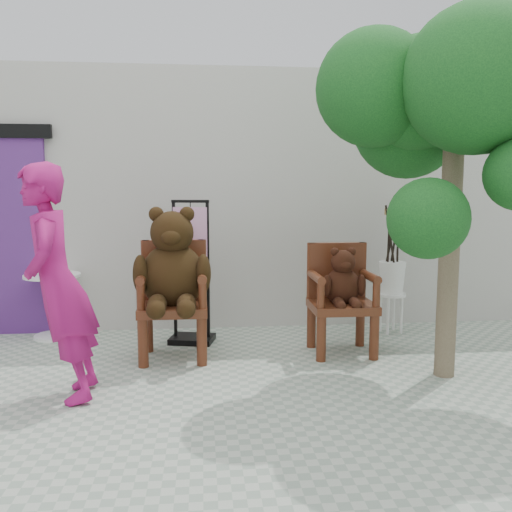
# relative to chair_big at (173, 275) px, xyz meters

# --- Properties ---
(ground_plane) EXTENTS (60.00, 60.00, 0.00)m
(ground_plane) POSITION_rel_chair_big_xyz_m (0.96, -1.48, -0.82)
(ground_plane) COLOR #A0A997
(ground_plane) RESTS_ON ground
(back_wall) EXTENTS (9.00, 1.00, 3.00)m
(back_wall) POSITION_rel_chair_big_xyz_m (0.96, 1.62, 0.68)
(back_wall) COLOR #B7B4AB
(back_wall) RESTS_ON ground
(chair_big) EXTENTS (0.72, 0.77, 1.46)m
(chair_big) POSITION_rel_chair_big_xyz_m (0.00, 0.00, 0.00)
(chair_big) COLOR #441D0E
(chair_big) RESTS_ON ground
(chair_small) EXTENTS (0.62, 0.57, 1.08)m
(chair_small) POSITION_rel_chair_big_xyz_m (1.65, 0.04, -0.17)
(chair_small) COLOR #441D0E
(chair_small) RESTS_ON ground
(person) EXTENTS (0.51, 0.71, 1.82)m
(person) POSITION_rel_chair_big_xyz_m (-0.81, -0.95, 0.09)
(person) COLOR #A41463
(person) RESTS_ON ground
(cafe_table) EXTENTS (0.60, 0.60, 0.70)m
(cafe_table) POSITION_rel_chair_big_xyz_m (-1.35, 0.87, -0.38)
(cafe_table) COLOR white
(cafe_table) RESTS_ON ground
(display_stand) EXTENTS (0.52, 0.44, 1.51)m
(display_stand) POSITION_rel_chair_big_xyz_m (0.16, 0.54, -0.23)
(display_stand) COLOR black
(display_stand) RESTS_ON ground
(stool_bucket) EXTENTS (0.32, 0.32, 1.45)m
(stool_bucket) POSITION_rel_chair_big_xyz_m (2.41, 0.71, -0.17)
(stool_bucket) COLOR white
(stool_bucket) RESTS_ON ground
(tree) EXTENTS (2.26, 1.99, 3.18)m
(tree) POSITION_rel_chair_big_xyz_m (2.33, -0.75, 1.59)
(tree) COLOR brown
(tree) RESTS_ON ground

